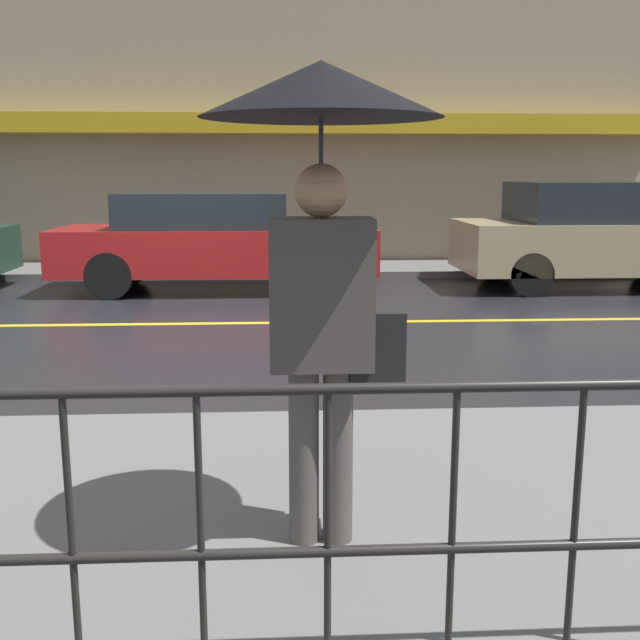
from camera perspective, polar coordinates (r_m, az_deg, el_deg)
The scene contains 8 objects.
ground_plane at distance 8.92m, azimuth -11.16°, elevation -0.31°, with size 80.00×80.00×0.00m, color black.
sidewalk_near at distance 4.05m, azimuth -21.58°, elevation -14.26°, with size 28.00×3.04×0.11m.
sidewalk_far at distance 13.38m, azimuth -8.51°, elevation 3.81°, with size 28.00×1.76×0.11m.
lane_marking at distance 8.92m, azimuth -11.16°, elevation -0.28°, with size 25.20×0.12×0.01m.
building_storefront at distance 14.38m, azimuth -8.53°, elevation 17.78°, with size 28.00×0.85×6.95m.
pedestrian at distance 3.13m, azimuth 0.19°, elevation 10.85°, with size 0.99×0.99×2.07m.
car_red at distance 11.32m, azimuth -8.09°, elevation 6.02°, with size 4.67×1.71×1.45m.
car_tan at distance 12.26m, azimuth 20.19°, elevation 6.10°, with size 4.18×1.87×1.60m.
Camera 1 is at (1.26, -8.65, 1.74)m, focal length 42.00 mm.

